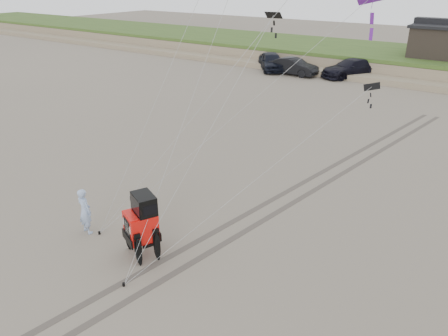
{
  "coord_description": "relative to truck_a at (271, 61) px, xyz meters",
  "views": [
    {
      "loc": [
        9.16,
        -8.13,
        8.68
      ],
      "look_at": [
        1.18,
        3.0,
        2.6
      ],
      "focal_mm": 35.0,
      "sensor_mm": 36.0,
      "label": 1
    }
  ],
  "objects": [
    {
      "name": "tire_tracks",
      "position": [
        14.32,
        -21.85,
        -0.87
      ],
      "size": [
        5.22,
        29.74,
        0.01
      ],
      "color": "#4C443D",
      "rests_on": "ground"
    },
    {
      "name": "man",
      "position": [
        9.39,
        -29.73,
        0.0
      ],
      "size": [
        0.68,
        0.48,
        1.75
      ],
      "primitive_type": "imported",
      "rotation": [
        0.0,
        0.0,
        3.04
      ],
      "color": "#8499CC",
      "rests_on": "ground"
    },
    {
      "name": "stake_main",
      "position": [
        9.87,
        -29.59,
        -0.81
      ],
      "size": [
        0.08,
        0.08,
        0.12
      ],
      "primitive_type": "cylinder",
      "color": "black",
      "rests_on": "ground"
    },
    {
      "name": "truck_a",
      "position": [
        0.0,
        0.0,
        0.0
      ],
      "size": [
        4.88,
        5.23,
        1.74
      ],
      "primitive_type": "imported",
      "rotation": [
        0.0,
        0.0,
        0.71
      ],
      "color": "black",
      "rests_on": "ground"
    },
    {
      "name": "truck_c",
      "position": [
        7.54,
        1.5,
        -0.04
      ],
      "size": [
        4.98,
        6.13,
        1.67
      ],
      "primitive_type": "imported",
      "rotation": [
        0.0,
        0.0,
        -0.54
      ],
      "color": "black",
      "rests_on": "ground"
    },
    {
      "name": "dune_ridge",
      "position": [
        12.32,
        7.65,
        -0.05
      ],
      "size": [
        160.0,
        14.25,
        1.73
      ],
      "color": "#7A6B54",
      "rests_on": "ground"
    },
    {
      "name": "ground",
      "position": [
        12.32,
        -29.85,
        -0.87
      ],
      "size": [
        160.0,
        160.0,
        0.0
      ],
      "primitive_type": "plane",
      "color": "#6B6054",
      "rests_on": "ground"
    },
    {
      "name": "stake_aux",
      "position": [
        12.78,
        -31.08,
        -0.81
      ],
      "size": [
        0.08,
        0.08,
        0.12
      ],
      "primitive_type": "cylinder",
      "color": "black",
      "rests_on": "ground"
    },
    {
      "name": "jeep",
      "position": [
        12.05,
        -29.52,
        0.01
      ],
      "size": [
        3.85,
        5.18,
        1.77
      ],
      "primitive_type": null,
      "rotation": [
        0.0,
        0.0,
        -0.43
      ],
      "color": "red",
      "rests_on": "ground"
    },
    {
      "name": "truck_b",
      "position": [
        2.71,
        -0.56,
        -0.09
      ],
      "size": [
        4.84,
        1.93,
        1.56
      ],
      "primitive_type": "imported",
      "rotation": [
        0.0,
        0.0,
        1.51
      ],
      "color": "black",
      "rests_on": "ground"
    }
  ]
}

